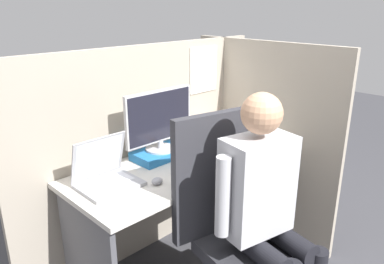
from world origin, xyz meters
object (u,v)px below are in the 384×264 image
(person, at_px, (267,204))
(paper_box, at_px, (161,153))
(laptop, at_px, (106,176))
(office_chair, at_px, (233,224))
(carrot_toy, at_px, (210,162))
(monitor, at_px, (159,119))
(stapler, at_px, (237,130))

(person, bearing_deg, paper_box, 87.56)
(laptop, height_order, office_chair, office_chair)
(carrot_toy, distance_m, person, 0.56)
(carrot_toy, height_order, person, person)
(monitor, distance_m, stapler, 0.73)
(office_chair, bearing_deg, person, -77.86)
(monitor, xyz_separation_m, carrot_toy, (0.14, -0.30, -0.23))
(stapler, relative_size, office_chair, 0.11)
(laptop, distance_m, carrot_toy, 0.63)
(paper_box, bearing_deg, carrot_toy, -64.73)
(paper_box, relative_size, laptop, 1.14)
(laptop, relative_size, person, 0.24)
(carrot_toy, bearing_deg, office_chair, -120.12)
(carrot_toy, relative_size, office_chair, 0.11)
(carrot_toy, bearing_deg, paper_box, 115.27)
(stapler, xyz_separation_m, person, (-0.73, -0.77, -0.01))
(stapler, bearing_deg, monitor, 175.41)
(paper_box, bearing_deg, stapler, -4.36)
(stapler, bearing_deg, laptop, -178.23)
(monitor, bearing_deg, carrot_toy, -64.94)
(paper_box, bearing_deg, laptop, -168.99)
(paper_box, xyz_separation_m, laptop, (-0.45, -0.09, 0.03))
(laptop, height_order, stapler, laptop)
(stapler, bearing_deg, paper_box, 175.64)
(laptop, distance_m, office_chair, 0.72)
(paper_box, xyz_separation_m, monitor, (0.00, 0.00, 0.22))
(stapler, distance_m, office_chair, 0.99)
(monitor, relative_size, office_chair, 0.43)
(laptop, bearing_deg, monitor, 11.35)
(office_chair, bearing_deg, paper_box, 83.81)
(carrot_toy, relative_size, person, 0.10)
(office_chair, relative_size, person, 0.89)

